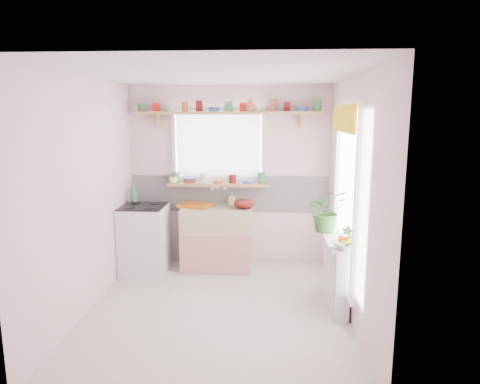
{
  "coord_description": "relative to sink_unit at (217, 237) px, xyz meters",
  "views": [
    {
      "loc": [
        0.5,
        -4.36,
        2.11
      ],
      "look_at": [
        0.21,
        0.55,
        1.21
      ],
      "focal_mm": 32.0,
      "sensor_mm": 36.0,
      "label": 1
    }
  ],
  "objects": [
    {
      "name": "jade_plant",
      "position": [
        1.36,
        -0.84,
        0.59
      ],
      "size": [
        0.49,
        0.44,
        0.49
      ],
      "primitive_type": "imported",
      "rotation": [
        0.0,
        0.0,
        0.14
      ],
      "color": "#376327",
      "rests_on": "radiator_ledge"
    },
    {
      "name": "shelf_vase",
      "position": [
        0.45,
        0.12,
        1.79
      ],
      "size": [
        0.19,
        0.19,
        0.16
      ],
      "primitive_type": "imported",
      "rotation": [
        0.0,
        0.0,
        -0.28
      ],
      "color": "#AC5335",
      "rests_on": "pine_shelf"
    },
    {
      "name": "colander",
      "position": [
        0.37,
        -0.01,
        0.48
      ],
      "size": [
        0.37,
        0.37,
        0.13
      ],
      "primitive_type": "ellipsoid",
      "rotation": [
        0.0,
        0.0,
        -0.42
      ],
      "color": "#611210",
      "rests_on": "sink_unit"
    },
    {
      "name": "radiator_ledge",
      "position": [
        1.45,
        -1.09,
        -0.03
      ],
      "size": [
        0.22,
        0.95,
        0.78
      ],
      "color": "white",
      "rests_on": "ground"
    },
    {
      "name": "windowsill",
      "position": [
        -0.0,
        0.19,
        0.71
      ],
      "size": [
        1.4,
        0.22,
        0.04
      ],
      "primitive_type": "cube",
      "color": "tan",
      "rests_on": "room"
    },
    {
      "name": "sill_bowl",
      "position": [
        -0.4,
        0.25,
        0.76
      ],
      "size": [
        0.2,
        0.2,
        0.06
      ],
      "primitive_type": "imported",
      "rotation": [
        0.0,
        0.0,
        0.09
      ],
      "color": "#324DA2",
      "rests_on": "windowsill"
    },
    {
      "name": "sink_unit",
      "position": [
        0.0,
        0.0,
        0.0
      ],
      "size": [
        0.95,
        0.65,
        1.11
      ],
      "color": "white",
      "rests_on": "ground"
    },
    {
      "name": "shelf_crockery",
      "position": [
        0.13,
        0.18,
        1.76
      ],
      "size": [
        2.47,
        0.11,
        0.12
      ],
      "color": "#3F7F4C",
      "rests_on": "pine_shelf"
    },
    {
      "name": "cooker",
      "position": [
        -0.95,
        -0.24,
        0.03
      ],
      "size": [
        0.58,
        0.58,
        0.93
      ],
      "color": "white",
      "rests_on": "ground"
    },
    {
      "name": "sill_cup",
      "position": [
        -0.62,
        0.13,
        0.77
      ],
      "size": [
        0.12,
        0.12,
        0.09
      ],
      "primitive_type": "imported",
      "rotation": [
        0.0,
        0.0,
        -0.02
      ],
      "color": "white",
      "rests_on": "windowsill"
    },
    {
      "name": "room",
      "position": [
        0.81,
        -0.43,
        0.94
      ],
      "size": [
        3.2,
        3.2,
        3.2
      ],
      "color": "silver",
      "rests_on": "ground"
    },
    {
      "name": "fruit_bowl",
      "position": [
        1.48,
        -1.49,
        0.38
      ],
      "size": [
        0.37,
        0.37,
        0.07
      ],
      "primitive_type": "imported",
      "rotation": [
        0.0,
        0.0,
        0.39
      ],
      "color": "silver",
      "rests_on": "radiator_ledge"
    },
    {
      "name": "dish_tray",
      "position": [
        -0.3,
        0.06,
        0.44
      ],
      "size": [
        0.49,
        0.41,
        0.04
      ],
      "primitive_type": "cube",
      "rotation": [
        0.0,
        0.0,
        -0.26
      ],
      "color": "#D16212",
      "rests_on": "sink_unit"
    },
    {
      "name": "soap_bottle_sink",
      "position": [
        0.19,
        0.21,
        0.51
      ],
      "size": [
        0.1,
        0.1,
        0.18
      ],
      "primitive_type": "imported",
      "rotation": [
        0.0,
        0.0,
        -0.22
      ],
      "color": "#DFEC68",
      "rests_on": "sink_unit"
    },
    {
      "name": "sill_crockery",
      "position": [
        -0.02,
        0.19,
        0.78
      ],
      "size": [
        1.35,
        0.11,
        0.12
      ],
      "color": "#3F7F4C",
      "rests_on": "windowsill"
    },
    {
      "name": "fruit",
      "position": [
        1.49,
        -1.48,
        0.44
      ],
      "size": [
        0.2,
        0.14,
        0.1
      ],
      "color": "orange",
      "rests_on": "fruit_bowl"
    },
    {
      "name": "cooker_bottle",
      "position": [
        -1.15,
        -0.02,
        0.62
      ],
      "size": [
        0.13,
        0.14,
        0.27
      ],
      "primitive_type": "imported",
      "rotation": [
        0.0,
        0.0,
        -0.38
      ],
      "color": "#3B774D",
      "rests_on": "cooker"
    },
    {
      "name": "pine_shelf",
      "position": [
        0.15,
        0.18,
        1.69
      ],
      "size": [
        2.52,
        0.24,
        0.04
      ],
      "primitive_type": "cube",
      "color": "tan",
      "rests_on": "room"
    },
    {
      "name": "herb_pot",
      "position": [
        1.48,
        -1.49,
        0.46
      ],
      "size": [
        0.14,
        0.11,
        0.24
      ],
      "primitive_type": "imported",
      "rotation": [
        0.0,
        0.0,
        -0.23
      ],
      "color": "#266028",
      "rests_on": "radiator_ledge"
    }
  ]
}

